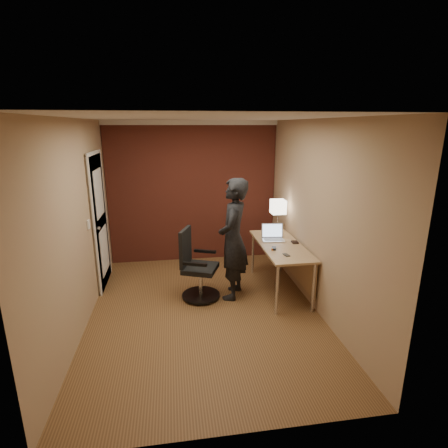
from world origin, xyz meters
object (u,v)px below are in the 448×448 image
at_px(desk_lamp, 278,207).
at_px(phone, 286,255).
at_px(mouse, 274,248).
at_px(person, 233,239).
at_px(laptop, 273,235).
at_px(office_chair, 196,269).
at_px(desk, 285,252).
at_px(wallet, 295,242).

bearing_deg(desk_lamp, phone, -100.24).
height_order(mouse, phone, mouse).
bearing_deg(mouse, desk_lamp, 89.97).
bearing_deg(person, phone, 82.23).
bearing_deg(laptop, mouse, -104.02).
xyz_separation_m(phone, person, (-0.66, 0.37, 0.13)).
bearing_deg(laptop, office_chair, -165.73).
bearing_deg(phone, person, 139.62).
bearing_deg(desk_lamp, mouse, -109.87).
xyz_separation_m(desk_lamp, phone, (-0.19, -1.06, -0.41)).
height_order(desk, office_chair, office_chair).
relative_size(desk, wallet, 13.64).
bearing_deg(mouse, wallet, 50.49).
bearing_deg(office_chair, desk, 2.37).
xyz_separation_m(wallet, office_chair, (-1.48, -0.09, -0.30)).
height_order(wallet, person, person).
bearing_deg(mouse, laptop, 95.82).
bearing_deg(wallet, desk_lamp, 99.68).
xyz_separation_m(desk_lamp, wallet, (0.10, -0.58, -0.41)).
height_order(laptop, phone, laptop).
bearing_deg(laptop, phone, -90.88).
relative_size(desk, office_chair, 1.49).
bearing_deg(office_chair, wallet, 3.37).
relative_size(desk, laptop, 4.21).
height_order(office_chair, person, person).
distance_m(laptop, person, 0.76).
height_order(desk_lamp, laptop, desk_lamp).
relative_size(desk, desk_lamp, 2.80).
distance_m(desk, desk_lamp, 0.82).
xyz_separation_m(laptop, person, (-0.68, -0.33, 0.07)).
distance_m(laptop, office_chair, 1.29).
bearing_deg(wallet, mouse, -149.36).
relative_size(desk_lamp, phone, 4.65).
xyz_separation_m(desk, desk_lamp, (0.06, 0.61, 0.55)).
bearing_deg(person, office_chair, -71.35).
relative_size(desk_lamp, wallet, 4.86).
bearing_deg(desk, mouse, -139.85).
distance_m(desk_lamp, wallet, 0.71).
distance_m(phone, wallet, 0.56).
bearing_deg(wallet, laptop, 141.80).
height_order(wallet, office_chair, office_chair).
bearing_deg(mouse, phone, -47.64).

